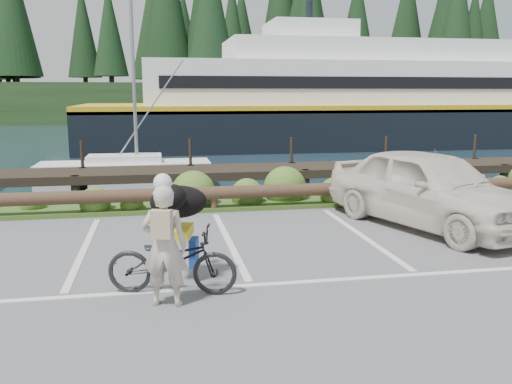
% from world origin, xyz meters
% --- Properties ---
extents(ground, '(72.00, 72.00, 0.00)m').
position_xyz_m(ground, '(0.00, 0.00, 0.00)').
color(ground, '#565659').
extents(harbor_backdrop, '(170.00, 160.00, 30.00)m').
position_xyz_m(harbor_backdrop, '(0.39, 78.52, -0.00)').
color(harbor_backdrop, '#162836').
rests_on(harbor_backdrop, ground).
extents(vegetation_strip, '(34.00, 1.60, 0.10)m').
position_xyz_m(vegetation_strip, '(0.00, 5.30, 0.05)').
color(vegetation_strip, '#3D5B21').
rests_on(vegetation_strip, ground).
extents(log_rail, '(32.00, 0.30, 0.60)m').
position_xyz_m(log_rail, '(0.00, 4.60, 0.00)').
color(log_rail, '#443021').
rests_on(log_rail, ground).
extents(bicycle, '(1.89, 1.02, 0.94)m').
position_xyz_m(bicycle, '(-1.12, -0.50, 0.47)').
color(bicycle, black).
rests_on(bicycle, ground).
extents(cyclist, '(0.66, 0.51, 1.61)m').
position_xyz_m(cyclist, '(-1.21, -0.91, 0.80)').
color(cyclist, beige).
rests_on(cyclist, ground).
extents(dog, '(0.58, 0.90, 0.48)m').
position_xyz_m(dog, '(-0.98, 0.06, 1.18)').
color(dog, black).
rests_on(dog, bicycle).
extents(parked_car, '(3.38, 5.12, 1.62)m').
position_xyz_m(parked_car, '(4.21, 2.40, 0.81)').
color(parked_car, beige).
rests_on(parked_car, ground).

